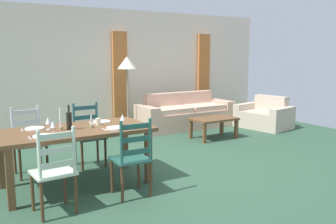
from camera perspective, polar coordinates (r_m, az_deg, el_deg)
ground_plane at (r=5.59m, az=-1.22°, el=-8.62°), size 9.60×9.60×0.02m
wall_far at (r=8.35m, az=-12.64°, el=6.59°), size 9.60×0.16×2.70m
curtain_panel_left at (r=8.50m, az=-7.56°, el=5.08°), size 0.35×0.08×2.20m
curtain_panel_right at (r=9.71m, az=5.61°, el=5.63°), size 0.35×0.08×2.20m
dining_table at (r=4.79m, az=-14.38°, el=-3.61°), size 1.90×0.96×0.75m
dining_chair_near_left at (r=4.04m, az=-17.49°, el=-8.89°), size 0.45×0.43×0.96m
dining_chair_near_right at (r=4.34m, az=-5.66°, el=-7.22°), size 0.43×0.41×0.96m
dining_chair_far_left at (r=5.48m, az=-21.11°, el=-4.32°), size 0.44×0.42×0.96m
dining_chair_far_right at (r=5.64m, az=-12.44°, el=-3.54°), size 0.42×0.40×0.96m
dinner_plate_near_left at (r=4.42m, az=-19.08°, el=-3.61°), size 0.24×0.24×0.02m
fork_near_left at (r=4.40m, az=-20.99°, el=-3.87°), size 0.02×0.17×0.01m
dinner_plate_near_right at (r=4.68m, az=-8.26°, el=-2.50°), size 0.24×0.24×0.02m
fork_near_right at (r=4.63m, az=-9.97°, el=-2.76°), size 0.02×0.17×0.01m
dinner_plate_far_left at (r=4.91m, az=-20.31°, el=-2.45°), size 0.24×0.24×0.02m
fork_far_left at (r=4.88m, az=-22.03°, el=-2.68°), size 0.03×0.17×0.01m
dinner_plate_far_right at (r=5.14m, az=-10.42°, el=-1.51°), size 0.24×0.24×0.02m
fork_far_right at (r=5.09m, az=-12.00°, el=-1.73°), size 0.03×0.17×0.01m
wine_bottle at (r=4.72m, az=-15.34°, el=-1.29°), size 0.07×0.07×0.32m
wine_glass_near_left at (r=4.53m, az=-17.72°, el=-1.92°), size 0.06×0.06×0.16m
wine_glass_near_right at (r=4.82m, az=-7.20°, el=-0.90°), size 0.06×0.06×0.16m
wine_glass_far_left at (r=4.79m, az=-18.42°, el=-1.38°), size 0.06×0.06×0.16m
coffee_cup_primary at (r=4.96m, az=-10.97°, el=-1.50°), size 0.07×0.07×0.09m
candle_tall at (r=4.73m, az=-16.62°, el=-1.77°), size 0.05×0.05×0.28m
candle_short at (r=4.78m, az=-12.01°, el=-1.94°), size 0.05×0.05×0.16m
couch at (r=8.37m, az=2.60°, el=-0.48°), size 2.29×0.81×0.80m
coffee_table at (r=7.34m, az=7.22°, el=-1.43°), size 0.90×0.56×0.42m
armchair_upholstered at (r=8.69m, az=15.06°, el=-0.72°), size 1.00×1.29×0.72m
standing_lamp at (r=7.76m, az=-6.50°, el=7.01°), size 0.40×0.40×1.64m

